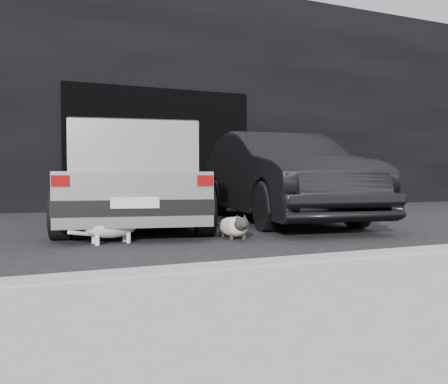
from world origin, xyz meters
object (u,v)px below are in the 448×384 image
object	(u,v)px
silver_hatchback	(135,174)
cat_white	(115,225)
cat_siamese	(234,227)
second_car	(278,176)

from	to	relation	value
silver_hatchback	cat_white	world-z (taller)	silver_hatchback
cat_siamese	cat_white	xyz separation A→B (m)	(-1.32, 0.13, 0.05)
cat_siamese	second_car	bearing A→B (deg)	-127.71
second_car	cat_white	distance (m)	3.13
second_car	cat_siamese	world-z (taller)	second_car
cat_siamese	silver_hatchback	bearing A→B (deg)	-59.19
silver_hatchback	second_car	xyz separation A→B (m)	(2.25, -0.08, -0.04)
cat_white	second_car	bearing A→B (deg)	108.80
second_car	cat_siamese	distance (m)	2.19
silver_hatchback	cat_white	distance (m)	1.70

